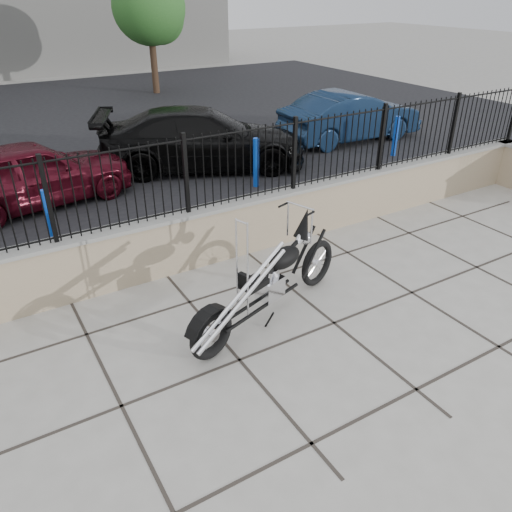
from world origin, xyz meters
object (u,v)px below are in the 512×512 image
object	(u,v)px
car_red	(31,174)
car_blue	(351,116)
car_black	(203,139)
chopper_motorcycle	(268,265)

from	to	relation	value
car_red	car_blue	xyz separation A→B (m)	(8.91, 0.45, 0.02)
car_red	car_blue	distance (m)	8.92
car_red	car_black	size ratio (longest dim) A/B	0.80
chopper_motorcycle	car_black	world-z (taller)	chopper_motorcycle
chopper_motorcycle	car_red	world-z (taller)	chopper_motorcycle
chopper_motorcycle	car_blue	distance (m)	9.42
chopper_motorcycle	car_black	bearing A→B (deg)	53.60
chopper_motorcycle	car_red	bearing A→B (deg)	90.45
car_red	car_blue	size ratio (longest dim) A/B	0.95
car_black	car_blue	distance (m)	4.81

